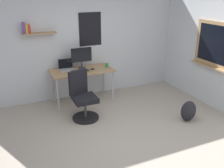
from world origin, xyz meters
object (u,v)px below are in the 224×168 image
at_px(coffee_mug, 107,65).
at_px(keyboard, 80,71).
at_px(laptop, 66,67).
at_px(desk, 82,73).
at_px(backpack, 188,111).
at_px(monitor_primary, 81,57).
at_px(computer_mouse, 92,69).
at_px(office_chair, 83,99).

bearing_deg(coffee_mug, keyboard, -175.57).
relative_size(laptop, keyboard, 0.84).
relative_size(desk, backpack, 3.34).
height_order(laptop, monitor_primary, monitor_primary).
bearing_deg(backpack, desk, 132.69).
relative_size(coffee_mug, backpack, 0.23).
height_order(keyboard, computer_mouse, computer_mouse).
distance_m(desk, monitor_primary, 0.36).
bearing_deg(coffee_mug, office_chair, -138.06).
height_order(keyboard, coffee_mug, coffee_mug).
relative_size(office_chair, keyboard, 2.57).
bearing_deg(laptop, coffee_mug, -11.97).
bearing_deg(monitor_primary, desk, -107.64).
distance_m(laptop, backpack, 2.70).
bearing_deg(office_chair, computer_mouse, 56.65).
bearing_deg(computer_mouse, monitor_primary, 133.34).
bearing_deg(laptop, keyboard, -44.99).
height_order(keyboard, backpack, keyboard).
bearing_deg(monitor_primary, keyboard, -118.29).
height_order(laptop, keyboard, laptop).
relative_size(desk, office_chair, 1.43).
relative_size(laptop, computer_mouse, 2.98).
bearing_deg(office_chair, keyboard, 76.10).
bearing_deg(desk, backpack, -47.31).
bearing_deg(backpack, coffee_mug, 120.72).
xyz_separation_m(computer_mouse, backpack, (1.36, -1.62, -0.56)).
distance_m(keyboard, backpack, 2.37).
height_order(office_chair, laptop, laptop).
bearing_deg(laptop, office_chair, -85.74).
bearing_deg(monitor_primary, laptop, 171.90).
relative_size(laptop, coffee_mug, 3.37).
bearing_deg(office_chair, monitor_primary, 72.75).
bearing_deg(backpack, computer_mouse, 129.98).
bearing_deg(monitor_primary, backpack, -49.65).
xyz_separation_m(desk, laptop, (-0.31, 0.15, 0.13)).
xyz_separation_m(laptop, coffee_mug, (0.88, -0.19, -0.01)).
xyz_separation_m(laptop, backpack, (1.88, -1.86, -0.59)).
bearing_deg(coffee_mug, monitor_primary, 165.67).
xyz_separation_m(desk, monitor_primary, (0.03, 0.11, 0.35)).
relative_size(office_chair, laptop, 3.06).
distance_m(office_chair, backpack, 2.05).
bearing_deg(computer_mouse, laptop, 155.37).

